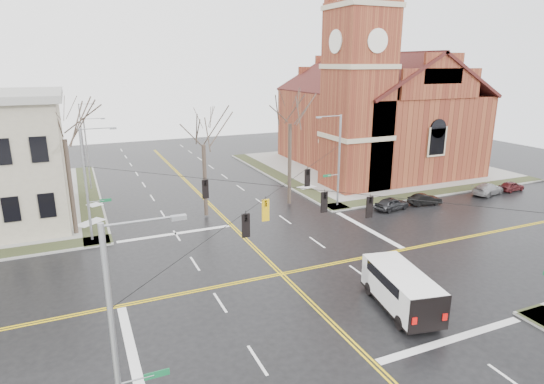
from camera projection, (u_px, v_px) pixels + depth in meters
name	position (u px, v px, depth m)	size (l,w,h in m)	color
ground	(281.00, 274.00, 30.99)	(120.00, 120.00, 0.00)	black
sidewalks	(281.00, 273.00, 30.97)	(80.00, 80.00, 0.17)	gray
road_markings	(281.00, 274.00, 30.98)	(100.00, 100.00, 0.01)	gold
church	(373.00, 105.00, 60.07)	(24.28, 27.48, 27.50)	maroon
signal_pole_ne	(338.00, 158.00, 44.13)	(2.75, 0.22, 9.00)	gray
signal_pole_nw	(88.00, 182.00, 35.37)	(2.75, 0.22, 9.00)	gray
signal_pole_sw	(119.00, 341.00, 15.12)	(2.75, 0.22, 9.00)	gray
span_wires	(282.00, 186.00, 29.29)	(23.02, 23.02, 0.03)	black
traffic_signals	(286.00, 200.00, 28.91)	(8.21, 8.26, 1.30)	black
streetlight_north_a	(88.00, 151.00, 50.29)	(2.30, 0.20, 8.00)	gray
streetlight_north_b	(82.00, 128.00, 67.90)	(2.30, 0.20, 8.00)	gray
cargo_van	(399.00, 286.00, 26.49)	(3.44, 6.38, 2.30)	white
parked_car_a	(392.00, 204.00, 44.36)	(1.47, 3.66, 1.25)	black
parked_car_b	(425.00, 199.00, 45.93)	(1.18, 3.39, 1.12)	black
parked_car_c	(488.00, 189.00, 49.53)	(1.76, 4.33, 1.26)	gray
parked_car_d	(511.00, 186.00, 50.89)	(1.33, 3.31, 1.13)	#461416
tree_nw_far	(64.00, 133.00, 35.79)	(4.00, 4.00, 11.83)	#372B23
tree_nw_near	(203.00, 140.00, 40.60)	(4.00, 4.00, 9.96)	#372B23
tree_ne	(290.00, 118.00, 43.75)	(4.00, 4.00, 12.06)	#372B23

